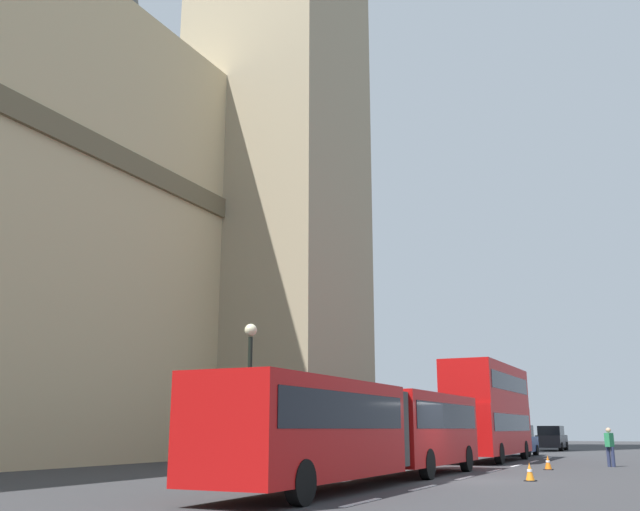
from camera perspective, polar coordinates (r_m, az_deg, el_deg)
ground_plane at (r=24.71m, az=11.03°, el=-17.48°), size 160.00×160.00×0.00m
lane_centre_marking at (r=27.97m, az=12.93°, el=-16.93°), size 34.40×0.16×0.01m
articulated_bus at (r=22.98m, az=4.23°, el=-13.61°), size 17.29×2.54×2.90m
double_decker_bus at (r=38.77m, az=13.53°, el=-11.95°), size 9.99×2.54×4.90m
sedan_lead at (r=46.80m, az=15.79°, el=-14.29°), size 4.40×1.86×1.85m
sedan_trailing at (r=58.79m, az=18.34°, el=-13.93°), size 4.40×1.86×1.85m
traffic_cone_west at (r=24.66m, az=16.68°, el=-16.51°), size 0.36×0.36×0.58m
traffic_cone_middle at (r=31.57m, az=18.04°, el=-15.72°), size 0.36×0.36×0.58m
street_lamp at (r=24.94m, az=-5.76°, el=-10.59°), size 0.44×0.44×5.27m
pedestrian_near_cones at (r=34.84m, az=22.49°, el=-14.09°), size 0.46×0.38×1.69m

